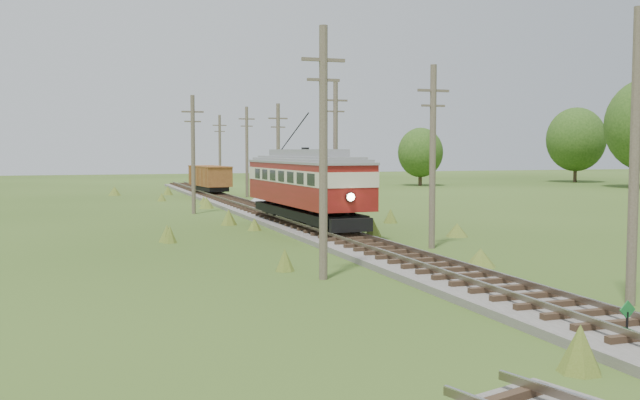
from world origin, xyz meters
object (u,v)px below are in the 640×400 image
object	(u,v)px
gravel_pile	(270,196)
switch_marker	(627,319)
streetcar	(305,181)
gondola	(210,177)

from	to	relation	value
gravel_pile	switch_marker	bearing A→B (deg)	-94.61
switch_marker	streetcar	size ratio (longest dim) A/B	0.08
switch_marker	streetcar	bearing A→B (deg)	89.56
switch_marker	gravel_pile	xyz separation A→B (m)	(3.85, 47.74, -0.03)
streetcar	gravel_pile	world-z (taller)	streetcar
switch_marker	streetcar	distance (m)	25.91
switch_marker	gondola	distance (m)	57.22
switch_marker	streetcar	xyz separation A→B (m)	(0.20, 25.82, 2.20)
gondola	gravel_pile	size ratio (longest dim) A/B	2.06
streetcar	switch_marker	bearing A→B (deg)	-92.13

